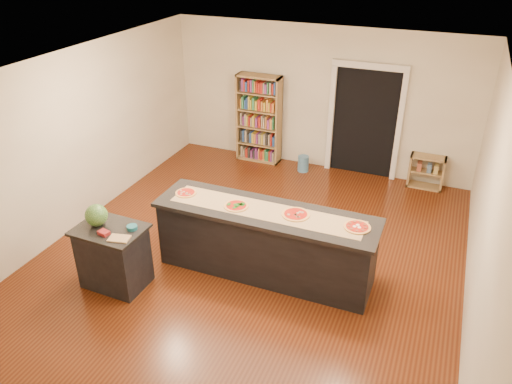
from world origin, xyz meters
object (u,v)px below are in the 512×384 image
at_px(waste_bin, 303,164).
at_px(watermelon, 96,215).
at_px(bookshelf, 259,119).
at_px(side_counter, 114,256).
at_px(low_shelf, 426,172).
at_px(kitchen_island, 265,242).

height_order(waste_bin, watermelon, watermelon).
bearing_deg(watermelon, bookshelf, 84.24).
height_order(side_counter, low_shelf, side_counter).
distance_m(side_counter, waste_bin, 4.59).
bearing_deg(watermelon, kitchen_island, 26.50).
relative_size(waste_bin, watermelon, 1.08).
xyz_separation_m(kitchen_island, waste_bin, (-0.50, 3.38, -0.35)).
distance_m(kitchen_island, bookshelf, 3.89).
xyz_separation_m(bookshelf, waste_bin, (1.04, -0.18, -0.74)).
height_order(low_shelf, watermelon, watermelon).
bearing_deg(side_counter, bookshelf, 88.08).
distance_m(bookshelf, watermelon, 4.57).
relative_size(side_counter, watermelon, 3.05).
relative_size(side_counter, bookshelf, 0.50).
bearing_deg(kitchen_island, waste_bin, 98.34).
bearing_deg(bookshelf, watermelon, -95.76).
bearing_deg(bookshelf, kitchen_island, -66.67).
bearing_deg(side_counter, watermelon, 175.51).
bearing_deg(kitchen_island, side_counter, -150.66).
height_order(kitchen_island, bookshelf, bookshelf).
bearing_deg(side_counter, low_shelf, 53.04).
bearing_deg(low_shelf, side_counter, -128.37).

